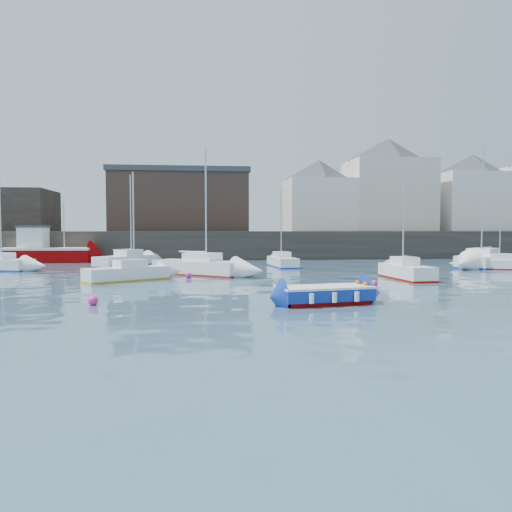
{
  "coord_description": "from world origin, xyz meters",
  "views": [
    {
      "loc": [
        -3.36,
        -19.12,
        3.14
      ],
      "look_at": [
        0.0,
        12.0,
        1.5
      ],
      "focal_mm": 35.0,
      "sensor_mm": 36.0,
      "label": 1
    }
  ],
  "objects": [
    {
      "name": "sailboat_h",
      "position": [
        -9.91,
        25.11,
        0.52
      ],
      "size": [
        5.15,
        6.19,
        7.94
      ],
      "color": "white",
      "rests_on": "ground"
    },
    {
      "name": "bldg_east_a",
      "position": [
        20.0,
        42.0,
        8.81
      ],
      "size": [
        13.36,
        13.36,
        11.8
      ],
      "color": "beige",
      "rests_on": "land_strip"
    },
    {
      "name": "sailboat_d",
      "position": [
        20.76,
        18.12,
        0.43
      ],
      "size": [
        5.81,
        4.09,
        7.14
      ],
      "color": "white",
      "rests_on": "ground"
    },
    {
      "name": "sailboat_b",
      "position": [
        -3.6,
        15.77,
        0.56
      ],
      "size": [
        6.67,
        5.77,
        8.66
      ],
      "color": "white",
      "rests_on": "ground"
    },
    {
      "name": "quay_wall",
      "position": [
        0.0,
        35.0,
        1.5
      ],
      "size": [
        90.0,
        5.0,
        3.0
      ],
      "primitive_type": "cube",
      "color": "#28231E",
      "rests_on": "ground"
    },
    {
      "name": "warehouse",
      "position": [
        -6.0,
        43.0,
        6.62
      ],
      "size": [
        16.4,
        10.4,
        7.6
      ],
      "color": "#3D2D26",
      "rests_on": "land_strip"
    },
    {
      "name": "sailboat_f",
      "position": [
        3.44,
        22.83,
        0.46
      ],
      "size": [
        2.07,
        5.19,
        6.58
      ],
      "color": "white",
      "rests_on": "ground"
    },
    {
      "name": "buoy_mid",
      "position": [
        6.12,
        7.55,
        0.0
      ],
      "size": [
        0.38,
        0.38,
        0.38
      ],
      "primitive_type": "sphere",
      "color": "#E7268E",
      "rests_on": "ground"
    },
    {
      "name": "sailboat_g",
      "position": [
        20.68,
        21.23,
        0.57
      ],
      "size": [
        7.55,
        7.35,
        10.11
      ],
      "color": "white",
      "rests_on": "ground"
    },
    {
      "name": "sailboat_a",
      "position": [
        -8.01,
        12.31,
        0.47
      ],
      "size": [
        5.22,
        4.29,
        6.74
      ],
      "color": "white",
      "rests_on": "ground"
    },
    {
      "name": "buoy_far",
      "position": [
        -4.27,
        13.7,
        0.0
      ],
      "size": [
        0.4,
        0.4,
        0.4
      ],
      "primitive_type": "sphere",
      "color": "#E7268E",
      "rests_on": "ground"
    },
    {
      "name": "land_strip",
      "position": [
        0.0,
        53.0,
        1.4
      ],
      "size": [
        90.0,
        32.0,
        2.8
      ],
      "primitive_type": "cube",
      "color": "#28231E",
      "rests_on": "ground"
    },
    {
      "name": "bldg_east_d",
      "position": [
        11.0,
        41.5,
        7.36
      ],
      "size": [
        11.14,
        11.14,
        8.95
      ],
      "color": "white",
      "rests_on": "land_strip"
    },
    {
      "name": "blue_dinghy",
      "position": [
        1.79,
        1.46,
        0.43
      ],
      "size": [
        4.26,
        2.44,
        0.76
      ],
      "color": "#830001",
      "rests_on": "ground"
    },
    {
      "name": "buoy_near",
      "position": [
        -7.91,
        2.16,
        0.0
      ],
      "size": [
        0.42,
        0.42,
        0.42
      ],
      "primitive_type": "sphere",
      "color": "#E7268E",
      "rests_on": "ground"
    },
    {
      "name": "bldg_east_b",
      "position": [
        31.0,
        41.5,
        7.87
      ],
      "size": [
        11.88,
        11.88,
        9.95
      ],
      "color": "white",
      "rests_on": "land_strip"
    },
    {
      "name": "water",
      "position": [
        0.0,
        0.0,
        0.0
      ],
      "size": [
        220.0,
        220.0,
        0.0
      ],
      "primitive_type": "plane",
      "color": "#2D4760",
      "rests_on": "ground"
    },
    {
      "name": "sailboat_c",
      "position": [
        9.58,
        11.39,
        0.51
      ],
      "size": [
        1.95,
        5.19,
        6.71
      ],
      "color": "white",
      "rests_on": "ground"
    },
    {
      "name": "fishing_boat",
      "position": [
        -18.72,
        31.51,
        1.11
      ],
      "size": [
        8.81,
        3.63,
        5.75
      ],
      "color": "#830001",
      "rests_on": "ground"
    }
  ]
}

